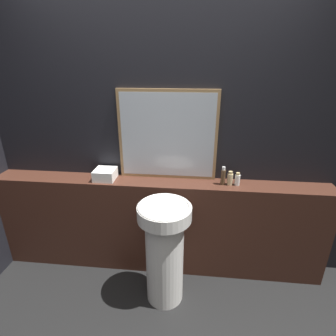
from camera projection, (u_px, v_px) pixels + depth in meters
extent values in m
cube|color=black|center=(160.00, 138.00, 2.27)|extent=(8.00, 0.06, 2.50)
cube|color=#422319|center=(159.00, 225.00, 2.43)|extent=(2.95, 0.24, 0.90)
cylinder|color=white|center=(165.00, 260.00, 2.10)|extent=(0.30, 0.30, 0.77)
cylinder|color=white|center=(164.00, 213.00, 1.94)|extent=(0.41, 0.41, 0.10)
torus|color=white|center=(164.00, 207.00, 1.92)|extent=(0.40, 0.40, 0.02)
cube|color=#937047|center=(168.00, 136.00, 2.20)|extent=(0.84, 0.03, 0.76)
cube|color=#B2BCC6|center=(167.00, 136.00, 2.20)|extent=(0.79, 0.02, 0.71)
cube|color=white|center=(105.00, 174.00, 2.29)|extent=(0.18, 0.18, 0.09)
cylinder|color=#4C3823|center=(223.00, 177.00, 2.18)|extent=(0.04, 0.04, 0.13)
cylinder|color=silver|center=(224.00, 168.00, 2.15)|extent=(0.03, 0.03, 0.03)
cylinder|color=#C6B284|center=(230.00, 179.00, 2.18)|extent=(0.05, 0.05, 0.10)
cylinder|color=tan|center=(231.00, 173.00, 2.16)|extent=(0.03, 0.03, 0.02)
cylinder|color=white|center=(237.00, 180.00, 2.18)|extent=(0.04, 0.04, 0.09)
cylinder|color=tan|center=(238.00, 174.00, 2.16)|extent=(0.03, 0.03, 0.02)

